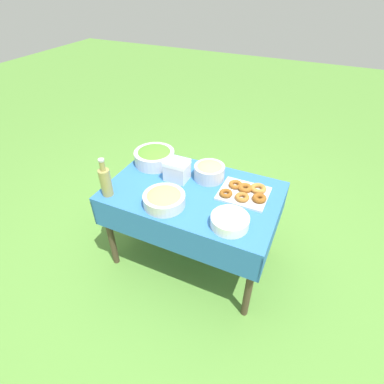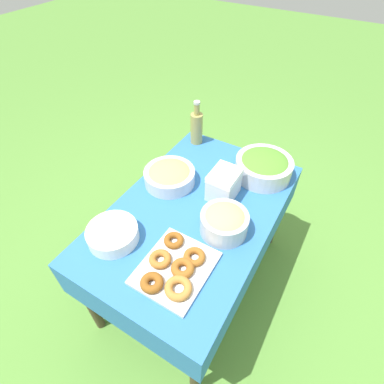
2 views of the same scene
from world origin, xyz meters
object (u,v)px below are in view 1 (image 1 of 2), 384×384
Objects in this scene: donut_platter at (245,192)px; olive_oil_bottle at (106,181)px; bread_bowl at (164,199)px; cooler_box at (177,170)px; pasta_bowl at (209,171)px; plate_stack at (230,221)px; salad_bowl at (154,156)px.

donut_platter is 1.24× the size of olive_oil_bottle.
cooler_box is (-0.06, 0.31, 0.03)m from bread_bowl.
plate_stack is at bearing -53.86° from pasta_bowl.
olive_oil_bottle is 0.52m from cooler_box.
olive_oil_bottle reaches higher than donut_platter.
bread_bowl is (-0.47, 0.01, 0.02)m from plate_stack.
pasta_bowl is 0.96× the size of plate_stack.
salad_bowl is 0.49m from pasta_bowl.
donut_platter is 1.26× the size of bread_bowl.
bread_bowl is (0.33, -0.43, -0.02)m from salad_bowl.
cooler_box is (0.36, 0.38, -0.03)m from olive_oil_bottle.
pasta_bowl reaches higher than plate_stack.
olive_oil_bottle is 0.43m from bread_bowl.
plate_stack is (0.31, -0.43, -0.03)m from pasta_bowl.
salad_bowl is 0.91m from plate_stack.
donut_platter is at bearing 3.00° from cooler_box.
salad_bowl reaches higher than bread_bowl.
olive_oil_bottle is 1.02× the size of bread_bowl.
plate_stack is (0.80, -0.44, -0.03)m from salad_bowl.
pasta_bowl is 0.76m from olive_oil_bottle.
donut_platter is 0.53m from cooler_box.
pasta_bowl is 0.53m from plate_stack.
olive_oil_bottle reaches higher than cooler_box.
bread_bowl is (-0.47, -0.34, 0.03)m from donut_platter.
pasta_bowl is 0.25m from cooler_box.
salad_bowl is 0.80m from donut_platter.
salad_bowl is 1.11× the size of olive_oil_bottle.
salad_bowl is 0.54m from bread_bowl.
cooler_box is (-0.22, -0.11, 0.01)m from pasta_bowl.
olive_oil_bottle is at bearing -139.86° from pasta_bowl.
salad_bowl is 0.29m from cooler_box.
cooler_box is (-0.53, -0.03, 0.06)m from donut_platter.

